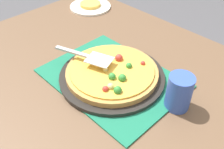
{
  "coord_description": "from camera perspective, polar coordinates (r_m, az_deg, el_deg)",
  "views": [
    {
      "loc": [
        -0.5,
        0.49,
        1.36
      ],
      "look_at": [
        0.0,
        0.0,
        0.77
      ],
      "focal_mm": 40.88,
      "sensor_mm": 36.0,
      "label": 1
    }
  ],
  "objects": [
    {
      "name": "pizza_server",
      "position": [
        0.92,
        -5.47,
        4.07
      ],
      "size": [
        0.23,
        0.12,
        0.01
      ],
      "color": "silver",
      "rests_on": "pizza"
    },
    {
      "name": "dining_table",
      "position": [
        1.0,
        -0.0,
        -5.67
      ],
      "size": [
        1.4,
        1.0,
        0.75
      ],
      "color": "brown",
      "rests_on": "ground_plane"
    },
    {
      "name": "served_slice_right",
      "position": [
        1.43,
        -4.88,
        15.39
      ],
      "size": [
        0.11,
        0.11,
        0.02
      ],
      "primitive_type": "cylinder",
      "color": "#EAB747",
      "rests_on": "plate_far_right"
    },
    {
      "name": "pizza_pan",
      "position": [
        0.92,
        -0.0,
        -0.33
      ],
      "size": [
        0.38,
        0.38,
        0.01
      ],
      "primitive_type": "cylinder",
      "color": "black",
      "rests_on": "placemat"
    },
    {
      "name": "pizza",
      "position": [
        0.91,
        0.04,
        0.59
      ],
      "size": [
        0.33,
        0.33,
        0.05
      ],
      "color": "#B78442",
      "rests_on": "pizza_pan"
    },
    {
      "name": "cup_near",
      "position": [
        0.82,
        14.77,
        -3.85
      ],
      "size": [
        0.08,
        0.08,
        0.12
      ],
      "primitive_type": "cylinder",
      "color": "#3351AD",
      "rests_on": "dining_table"
    },
    {
      "name": "placemat",
      "position": [
        0.93,
        -0.0,
        -0.81
      ],
      "size": [
        0.48,
        0.36,
        0.01
      ],
      "primitive_type": "cube",
      "color": "#196B4C",
      "rests_on": "dining_table"
    },
    {
      "name": "plate_far_right",
      "position": [
        1.44,
        -4.85,
        14.92
      ],
      "size": [
        0.22,
        0.22,
        0.01
      ],
      "primitive_type": "cylinder",
      "color": "white",
      "rests_on": "dining_table"
    }
  ]
}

